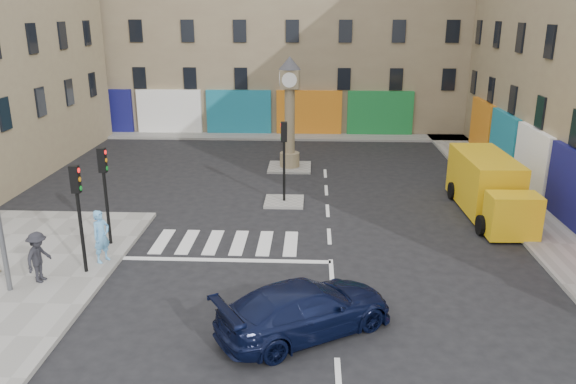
# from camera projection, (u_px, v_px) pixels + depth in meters

# --- Properties ---
(ground) EXTENTS (120.00, 120.00, 0.00)m
(ground) POSITION_uv_depth(u_px,v_px,m) (332.00, 283.00, 18.46)
(ground) COLOR black
(ground) RESTS_ON ground
(sidewalk_right) EXTENTS (2.60, 30.00, 0.15)m
(sidewalk_right) POSITION_uv_depth(u_px,v_px,m) (503.00, 191.00, 27.57)
(sidewalk_right) COLOR gray
(sidewalk_right) RESTS_ON ground
(sidewalk_far) EXTENTS (32.00, 2.40, 0.15)m
(sidewalk_far) POSITION_uv_depth(u_px,v_px,m) (266.00, 136.00, 39.70)
(sidewalk_far) COLOR gray
(sidewalk_far) RESTS_ON ground
(island_near) EXTENTS (1.80, 1.80, 0.12)m
(island_near) POSITION_uv_depth(u_px,v_px,m) (284.00, 202.00, 26.13)
(island_near) COLOR gray
(island_near) RESTS_ON ground
(island_far) EXTENTS (2.40, 2.40, 0.12)m
(island_far) POSITION_uv_depth(u_px,v_px,m) (290.00, 167.00, 31.83)
(island_far) COLOR gray
(island_far) RESTS_ON ground
(building_far) EXTENTS (32.00, 10.00, 17.00)m
(building_far) POSITION_uv_depth(u_px,v_px,m) (271.00, 11.00, 42.61)
(building_far) COLOR #8B7B5C
(building_far) RESTS_ON ground
(traffic_light_left_near) EXTENTS (0.28, 0.22, 3.70)m
(traffic_light_left_near) POSITION_uv_depth(u_px,v_px,m) (78.00, 202.00, 18.20)
(traffic_light_left_near) COLOR black
(traffic_light_left_near) RESTS_ON sidewalk_left
(traffic_light_left_far) EXTENTS (0.28, 0.22, 3.70)m
(traffic_light_left_far) POSITION_uv_depth(u_px,v_px,m) (104.00, 181.00, 20.48)
(traffic_light_left_far) COLOR black
(traffic_light_left_far) RESTS_ON sidewalk_left
(traffic_light_island) EXTENTS (0.28, 0.22, 3.70)m
(traffic_light_island) POSITION_uv_depth(u_px,v_px,m) (284.00, 149.00, 25.35)
(traffic_light_island) COLOR black
(traffic_light_island) RESTS_ON island_near
(clock_pillar) EXTENTS (1.20, 1.20, 6.10)m
(clock_pillar) POSITION_uv_depth(u_px,v_px,m) (290.00, 106.00, 30.75)
(clock_pillar) COLOR #897B5A
(clock_pillar) RESTS_ON island_far
(navy_sedan) EXTENTS (5.41, 4.47, 1.48)m
(navy_sedan) POSITION_uv_depth(u_px,v_px,m) (306.00, 308.00, 15.44)
(navy_sedan) COLOR black
(navy_sedan) RESTS_ON ground
(yellow_van) EXTENTS (2.42, 6.78, 2.45)m
(yellow_van) POSITION_uv_depth(u_px,v_px,m) (489.00, 187.00, 24.49)
(yellow_van) COLOR yellow
(yellow_van) RESTS_ON ground
(pedestrian_blue) EXTENTS (0.72, 0.82, 1.88)m
(pedestrian_blue) POSITION_uv_depth(u_px,v_px,m) (101.00, 236.00, 19.46)
(pedestrian_blue) COLOR #63ACE4
(pedestrian_blue) RESTS_ON sidewalk_left
(pedestrian_dark) EXTENTS (0.79, 1.18, 1.70)m
(pedestrian_dark) POSITION_uv_depth(u_px,v_px,m) (39.00, 257.00, 18.03)
(pedestrian_dark) COLOR #222227
(pedestrian_dark) RESTS_ON sidewalk_left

